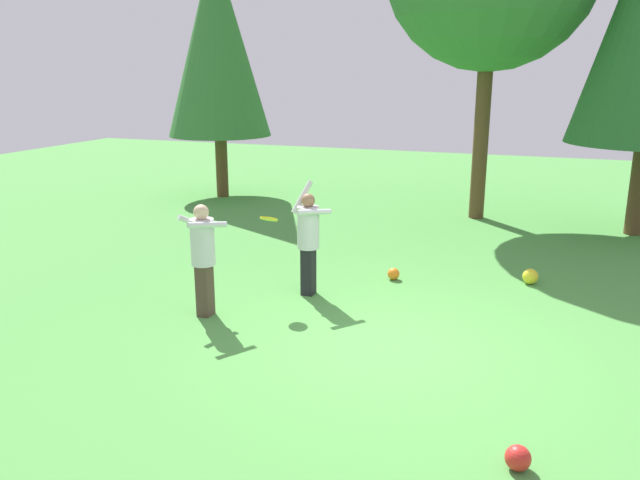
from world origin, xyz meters
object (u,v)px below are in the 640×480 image
object	(u,v)px
tree_far_left	(217,42)
ball_red	(518,458)
ball_orange	(393,274)
person_thrower	(308,235)
frisbee	(269,219)
person_catcher	(203,251)
ball_yellow	(530,276)

from	to	relation	value
tree_far_left	ball_red	bearing A→B (deg)	-50.41
ball_orange	ball_red	bearing A→B (deg)	-64.42
person_thrower	frisbee	bearing A→B (deg)	0.00
frisbee	person_catcher	bearing A→B (deg)	-126.83
person_thrower	person_catcher	xyz separation A→B (m)	(-1.08, -1.34, 0.00)
ball_yellow	ball_orange	distance (m)	2.25
frisbee	ball_red	distance (m)	5.09
ball_yellow	tree_far_left	bearing A→B (deg)	149.47
person_thrower	ball_orange	bearing A→B (deg)	178.49
person_catcher	ball_yellow	distance (m)	5.38
ball_red	ball_yellow	bearing A→B (deg)	91.20
person_thrower	ball_orange	xyz separation A→B (m)	(1.09, 1.15, -0.86)
person_catcher	ball_yellow	size ratio (longest dim) A/B	6.35
frisbee	ball_yellow	xyz separation A→B (m)	(3.71, 2.20, -1.16)
frisbee	ball_orange	distance (m)	2.54
frisbee	ball_orange	world-z (taller)	frisbee
ball_yellow	tree_far_left	size ratio (longest dim) A/B	0.04
frisbee	ball_orange	bearing A→B (deg)	46.99
frisbee	ball_red	world-z (taller)	frisbee
tree_far_left	ball_yellow	bearing A→B (deg)	-30.53
ball_yellow	frisbee	bearing A→B (deg)	-149.32
person_catcher	ball_red	xyz separation A→B (m)	(4.46, -2.29, -0.85)
frisbee	ball_red	size ratio (longest dim) A/B	1.18
person_thrower	tree_far_left	xyz separation A→B (m)	(-5.14, 6.68, 3.16)
person_thrower	frisbee	size ratio (longest dim) A/B	6.49
frisbee	ball_yellow	size ratio (longest dim) A/B	1.07
ball_yellow	person_thrower	bearing A→B (deg)	-152.35
person_thrower	ball_red	xyz separation A→B (m)	(3.38, -3.63, -0.85)
person_catcher	tree_far_left	size ratio (longest dim) A/B	0.25
person_catcher	ball_orange	xyz separation A→B (m)	(2.17, 2.49, -0.86)
frisbee	ball_orange	xyz separation A→B (m)	(1.53, 1.64, -1.19)
person_thrower	person_catcher	distance (m)	1.72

